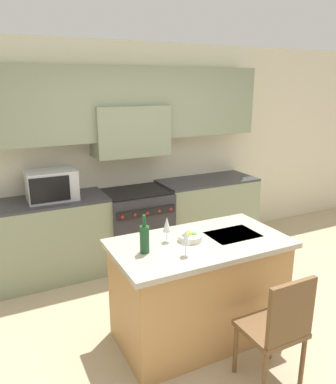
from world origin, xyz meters
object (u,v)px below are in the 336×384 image
(wine_bottle, at_px, (145,238))
(microwave, at_px, (52,185))
(island_chair, at_px, (278,326))
(wine_glass_far, at_px, (167,225))
(wine_glass_near, at_px, (186,238))
(range_stove, at_px, (137,226))
(fruit_bowl, at_px, (189,237))

(wine_bottle, bearing_deg, microwave, 103.83)
(island_chair, bearing_deg, microwave, 114.44)
(microwave, relative_size, wine_glass_far, 2.43)
(wine_bottle, bearing_deg, wine_glass_far, 23.55)
(island_chair, bearing_deg, wine_glass_far, 117.10)
(microwave, height_order, island_chair, microwave)
(wine_glass_near, bearing_deg, microwave, 109.76)
(microwave, bearing_deg, island_chair, -65.56)
(microwave, xyz_separation_m, wine_bottle, (0.41, -1.68, -0.08))
(range_stove, relative_size, wine_glass_near, 4.20)
(island_chair, height_order, fruit_bowl, fruit_bowl)
(range_stove, bearing_deg, island_chair, -87.10)
(range_stove, relative_size, wine_glass_far, 4.20)
(microwave, bearing_deg, wine_glass_far, -67.13)
(microwave, xyz_separation_m, fruit_bowl, (0.84, -1.63, -0.17))
(microwave, xyz_separation_m, island_chair, (1.12, -2.46, -0.59))
(microwave, distance_m, wine_glass_far, 1.70)
(microwave, distance_m, fruit_bowl, 1.84)
(fruit_bowl, bearing_deg, wine_glass_near, -125.16)
(wine_glass_near, bearing_deg, range_stove, 80.16)
(island_chair, xyz_separation_m, wine_glass_far, (-0.46, 0.89, 0.55))
(microwave, bearing_deg, fruit_bowl, -62.58)
(microwave, height_order, wine_glass_far, microwave)
(wine_glass_far, bearing_deg, range_stove, 77.87)
(wine_bottle, height_order, fruit_bowl, wine_bottle)
(island_chair, distance_m, fruit_bowl, 0.97)
(island_chair, xyz_separation_m, wine_glass_near, (-0.45, 0.59, 0.55))
(range_stove, bearing_deg, wine_glass_near, -99.84)
(microwave, distance_m, island_chair, 2.77)
(microwave, bearing_deg, wine_bottle, -76.17)
(range_stove, distance_m, wine_bottle, 1.85)
(wine_glass_far, height_order, fruit_bowl, wine_glass_far)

